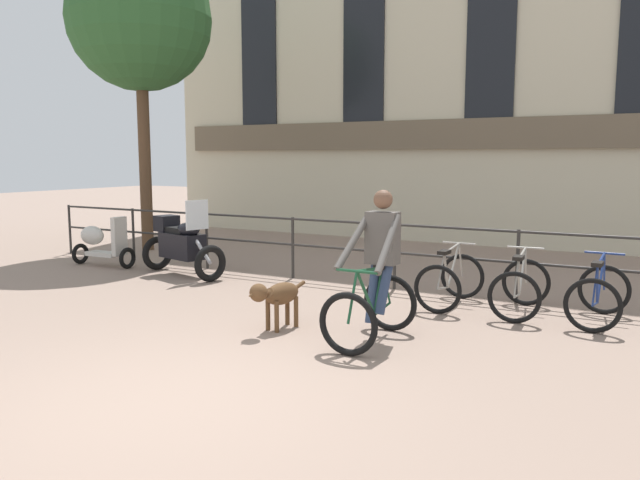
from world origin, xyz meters
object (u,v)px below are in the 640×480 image
(parked_bicycle_near_lamp, at_px, (450,281))
(parked_scooter, at_px, (101,242))
(parked_bicycle_mid_left, at_px, (520,287))
(dog, at_px, (276,295))
(cyclist_with_bike, at_px, (376,273))
(parked_motorcycle, at_px, (182,244))
(parked_bicycle_mid_right, at_px, (599,295))

(parked_bicycle_near_lamp, xyz_separation_m, parked_scooter, (-6.78, -0.12, 0.10))
(parked_scooter, bearing_deg, parked_bicycle_mid_left, -92.11)
(parked_bicycle_near_lamp, bearing_deg, dog, 58.36)
(cyclist_with_bike, bearing_deg, parked_scooter, 164.47)
(parked_motorcycle, bearing_deg, parked_bicycle_mid_left, -74.63)
(parked_bicycle_mid_left, bearing_deg, parked_bicycle_mid_right, 176.65)
(cyclist_with_bike, distance_m, parked_motorcycle, 4.94)
(dog, bearing_deg, parked_motorcycle, 159.36)
(parked_bicycle_near_lamp, bearing_deg, parked_bicycle_mid_left, -178.73)
(parked_bicycle_mid_right, height_order, parked_scooter, parked_scooter)
(dog, distance_m, parked_motorcycle, 3.98)
(dog, height_order, parked_scooter, parked_scooter)
(dog, height_order, parked_bicycle_mid_left, parked_bicycle_mid_left)
(parked_bicycle_mid_right, bearing_deg, parked_bicycle_near_lamp, 1.97)
(parked_bicycle_mid_left, bearing_deg, parked_scooter, -2.45)
(dog, distance_m, parked_bicycle_mid_left, 3.27)
(parked_motorcycle, height_order, parked_bicycle_mid_right, parked_motorcycle)
(parked_bicycle_mid_left, height_order, parked_bicycle_mid_right, same)
(parked_bicycle_mid_left, bearing_deg, parked_motorcycle, -2.39)
(dog, relative_size, parked_bicycle_mid_left, 0.83)
(parked_bicycle_mid_left, distance_m, parked_bicycle_mid_right, 0.95)
(parked_motorcycle, relative_size, parked_bicycle_mid_left, 1.60)
(parked_bicycle_mid_right, bearing_deg, parked_motorcycle, 2.80)
(parked_scooter, bearing_deg, parked_bicycle_mid_right, -92.21)
(dog, xyz_separation_m, parked_bicycle_near_lamp, (1.44, 2.23, -0.07))
(dog, xyz_separation_m, parked_bicycle_mid_right, (3.34, 2.23, -0.07))
(cyclist_with_bike, relative_size, parked_bicycle_mid_left, 1.48)
(cyclist_with_bike, xyz_separation_m, parked_bicycle_mid_left, (1.20, 2.00, -0.41))
(parked_motorcycle, bearing_deg, parked_bicycle_near_lamp, -74.44)
(dog, bearing_deg, parked_bicycle_mid_left, 54.67)
(parked_motorcycle, relative_size, parked_scooter, 1.41)
(parked_motorcycle, distance_m, parked_bicycle_mid_left, 5.75)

